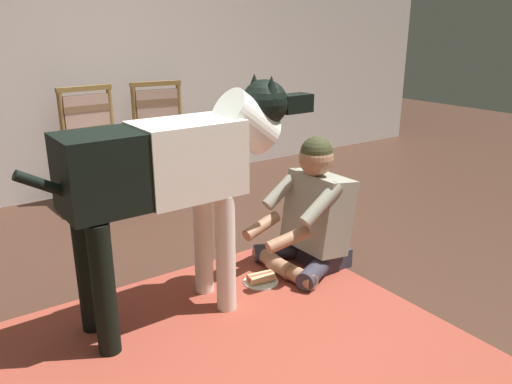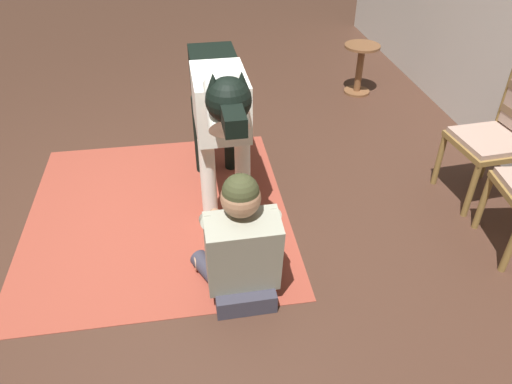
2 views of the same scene
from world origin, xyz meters
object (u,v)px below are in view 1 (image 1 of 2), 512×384
object	(u,v)px
dining_chair_left_of_pair	(95,141)
hot_dog_on_plate	(261,279)
dining_chair_right_of_pair	(163,132)
large_dog	(178,168)
person_sitting_on_floor	(312,215)

from	to	relation	value
dining_chair_left_of_pair	hot_dog_on_plate	xyz separation A→B (m)	(0.31, -1.94, -0.52)
dining_chair_right_of_pair	large_dog	xyz separation A→B (m)	(-0.81, -1.95, 0.25)
dining_chair_right_of_pair	hot_dog_on_plate	distance (m)	2.03
dining_chair_right_of_pair	person_sitting_on_floor	distance (m)	1.95
person_sitting_on_floor	dining_chair_left_of_pair	bearing A→B (deg)	109.72
dining_chair_right_of_pair	hot_dog_on_plate	xyz separation A→B (m)	(-0.30, -1.94, -0.52)
dining_chair_left_of_pair	person_sitting_on_floor	world-z (taller)	dining_chair_left_of_pair
hot_dog_on_plate	dining_chair_right_of_pair	bearing A→B (deg)	81.23
large_dog	dining_chair_left_of_pair	bearing A→B (deg)	84.11
hot_dog_on_plate	person_sitting_on_floor	bearing A→B (deg)	1.15
dining_chair_right_of_pair	hot_dog_on_plate	size ratio (longest dim) A/B	4.72
dining_chair_left_of_pair	hot_dog_on_plate	world-z (taller)	dining_chair_left_of_pair
dining_chair_left_of_pair	large_dog	world-z (taller)	large_dog
dining_chair_right_of_pair	large_dog	world-z (taller)	large_dog
dining_chair_left_of_pair	large_dog	xyz separation A→B (m)	(-0.20, -1.95, 0.25)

